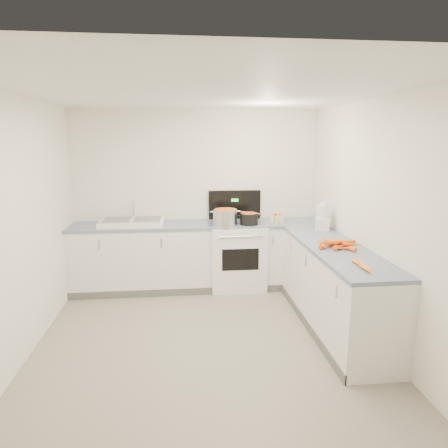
{
  "coord_description": "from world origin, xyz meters",
  "views": [
    {
      "loc": [
        -0.22,
        -3.75,
        2.09
      ],
      "look_at": [
        0.3,
        1.1,
        1.05
      ],
      "focal_mm": 32.0,
      "sensor_mm": 36.0,
      "label": 1
    }
  ],
  "objects": [
    {
      "name": "stove",
      "position": [
        0.55,
        1.69,
        0.47
      ],
      "size": [
        0.76,
        0.65,
        1.36
      ],
      "color": "white",
      "rests_on": "ground"
    },
    {
      "name": "spice_jar",
      "position": [
        1.07,
        1.51,
        0.99
      ],
      "size": [
        0.06,
        0.06,
        0.1
      ],
      "primitive_type": "cylinder",
      "color": "#E5B266",
      "rests_on": "counter_back"
    },
    {
      "name": "ceiling",
      "position": [
        0.0,
        0.0,
        2.5
      ],
      "size": [
        3.5,
        4.0,
        0.0
      ],
      "primitive_type": null,
      "rotation": [
        3.14,
        0.0,
        0.0
      ],
      "color": "white",
      "rests_on": "ground"
    },
    {
      "name": "wall_right",
      "position": [
        1.75,
        0.0,
        1.25
      ],
      "size": [
        0.0,
        4.0,
        2.5
      ],
      "primitive_type": null,
      "rotation": [
        1.57,
        0.0,
        -1.57
      ],
      "color": "white",
      "rests_on": "ground"
    },
    {
      "name": "wooden_spoon",
      "position": [
        0.69,
        1.55,
        1.11
      ],
      "size": [
        0.28,
        0.24,
        0.02
      ],
      "primitive_type": "cylinder",
      "rotation": [
        1.57,
        0.0,
        0.86
      ],
      "color": "#AD7A47",
      "rests_on": "black_pot"
    },
    {
      "name": "counter_right",
      "position": [
        1.45,
        0.3,
        0.47
      ],
      "size": [
        0.62,
        2.2,
        0.94
      ],
      "color": "white",
      "rests_on": "ground"
    },
    {
      "name": "food_processor",
      "position": [
        1.58,
        1.13,
        1.09
      ],
      "size": [
        0.24,
        0.26,
        0.36
      ],
      "color": "white",
      "rests_on": "counter_right"
    },
    {
      "name": "wall_back",
      "position": [
        0.0,
        2.0,
        1.25
      ],
      "size": [
        3.5,
        0.0,
        2.5
      ],
      "primitive_type": null,
      "rotation": [
        1.57,
        0.0,
        0.0
      ],
      "color": "white",
      "rests_on": "ground"
    },
    {
      "name": "steel_pot",
      "position": [
        0.36,
        1.54,
        1.04
      ],
      "size": [
        0.42,
        0.42,
        0.24
      ],
      "primitive_type": "cylinder",
      "rotation": [
        0.0,
        0.0,
        -0.35
      ],
      "color": "silver",
      "rests_on": "stove"
    },
    {
      "name": "sink",
      "position": [
        -0.9,
        1.7,
        0.98
      ],
      "size": [
        0.86,
        0.52,
        0.31
      ],
      "color": "white",
      "rests_on": "counter_back"
    },
    {
      "name": "peelings",
      "position": [
        -1.12,
        1.7,
        1.02
      ],
      "size": [
        0.23,
        0.24,
        0.01
      ],
      "color": "tan",
      "rests_on": "sink"
    },
    {
      "name": "counter_back",
      "position": [
        0.0,
        1.7,
        0.47
      ],
      "size": [
        3.5,
        0.62,
        0.94
      ],
      "color": "white",
      "rests_on": "ground"
    },
    {
      "name": "wall_front",
      "position": [
        0.0,
        -2.0,
        1.25
      ],
      "size": [
        3.5,
        0.0,
        2.5
      ],
      "primitive_type": null,
      "rotation": [
        -1.57,
        0.0,
        0.0
      ],
      "color": "white",
      "rests_on": "ground"
    },
    {
      "name": "wall_left",
      "position": [
        -1.75,
        0.0,
        1.25
      ],
      "size": [
        0.0,
        4.0,
        2.5
      ],
      "primitive_type": null,
      "rotation": [
        1.57,
        0.0,
        1.57
      ],
      "color": "white",
      "rests_on": "ground"
    },
    {
      "name": "extract_bottle",
      "position": [
        1.06,
        1.52,
        1.0
      ],
      "size": [
        0.05,
        0.05,
        0.11
      ],
      "primitive_type": "cylinder",
      "color": "#593319",
      "rests_on": "counter_back"
    },
    {
      "name": "carrot_pile",
      "position": [
        1.44,
        0.26,
        0.98
      ],
      "size": [
        0.48,
        0.43,
        0.09
      ],
      "color": "orange",
      "rests_on": "counter_right"
    },
    {
      "name": "mixing_bowl",
      "position": [
        1.11,
        1.68,
        0.99
      ],
      "size": [
        0.29,
        0.29,
        0.11
      ],
      "primitive_type": "cylinder",
      "rotation": [
        0.0,
        0.0,
        0.27
      ],
      "color": "white",
      "rests_on": "counter_back"
    },
    {
      "name": "peeled_carrots",
      "position": [
        1.41,
        -0.46,
        0.96
      ],
      "size": [
        0.09,
        0.42,
        0.04
      ],
      "color": "orange",
      "rests_on": "counter_right"
    },
    {
      "name": "black_pot",
      "position": [
        0.69,
        1.55,
        1.01
      ],
      "size": [
        0.31,
        0.31,
        0.18
      ],
      "primitive_type": "cylinder",
      "rotation": [
        0.0,
        0.0,
        0.32
      ],
      "color": "black",
      "rests_on": "stove"
    },
    {
      "name": "floor",
      "position": [
        0.0,
        0.0,
        0.0
      ],
      "size": [
        3.5,
        4.0,
        0.0
      ],
      "primitive_type": null,
      "color": "gray",
      "rests_on": "ground"
    }
  ]
}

